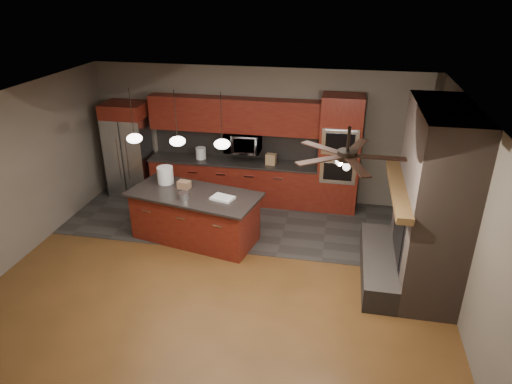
% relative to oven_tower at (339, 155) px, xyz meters
% --- Properties ---
extents(ground, '(7.00, 7.00, 0.00)m').
position_rel_oven_tower_xyz_m(ground, '(-1.70, -2.69, -1.19)').
color(ground, brown).
rests_on(ground, ground).
extents(ceiling, '(7.00, 6.00, 0.02)m').
position_rel_oven_tower_xyz_m(ceiling, '(-1.70, -2.69, 1.61)').
color(ceiling, white).
rests_on(ceiling, back_wall).
extents(back_wall, '(7.00, 0.02, 2.80)m').
position_rel_oven_tower_xyz_m(back_wall, '(-1.70, 0.31, 0.21)').
color(back_wall, '#6A6155').
rests_on(back_wall, ground).
extents(right_wall, '(0.02, 6.00, 2.80)m').
position_rel_oven_tower_xyz_m(right_wall, '(1.80, -2.69, 0.21)').
color(right_wall, '#6A6155').
rests_on(right_wall, ground).
extents(left_wall, '(0.02, 6.00, 2.80)m').
position_rel_oven_tower_xyz_m(left_wall, '(-5.20, -2.69, 0.21)').
color(left_wall, '#6A6155').
rests_on(left_wall, ground).
extents(slate_tile_patch, '(7.00, 2.40, 0.01)m').
position_rel_oven_tower_xyz_m(slate_tile_patch, '(-1.70, -0.89, -1.19)').
color(slate_tile_patch, '#33312E').
rests_on(slate_tile_patch, ground).
extents(fireplace_column, '(1.30, 2.10, 2.80)m').
position_rel_oven_tower_xyz_m(fireplace_column, '(1.34, -2.29, 0.11)').
color(fireplace_column, brown).
rests_on(fireplace_column, ground).
extents(back_cabinetry, '(3.59, 0.64, 2.20)m').
position_rel_oven_tower_xyz_m(back_cabinetry, '(-2.18, 0.05, -0.30)').
color(back_cabinetry, maroon).
rests_on(back_cabinetry, ground).
extents(oven_tower, '(0.80, 0.63, 2.38)m').
position_rel_oven_tower_xyz_m(oven_tower, '(0.00, 0.00, 0.00)').
color(oven_tower, maroon).
rests_on(oven_tower, ground).
extents(microwave, '(0.73, 0.41, 0.50)m').
position_rel_oven_tower_xyz_m(microwave, '(-1.98, 0.06, 0.11)').
color(microwave, silver).
rests_on(microwave, back_cabinetry).
extents(refrigerator, '(0.87, 0.75, 2.04)m').
position_rel_oven_tower_xyz_m(refrigerator, '(-4.46, -0.07, -0.17)').
color(refrigerator, silver).
rests_on(refrigerator, ground).
extents(kitchen_island, '(2.50, 1.52, 0.92)m').
position_rel_oven_tower_xyz_m(kitchen_island, '(-2.47, -1.75, -0.73)').
color(kitchen_island, maroon).
rests_on(kitchen_island, ground).
extents(white_bucket, '(0.34, 0.34, 0.32)m').
position_rel_oven_tower_xyz_m(white_bucket, '(-3.12, -1.40, -0.11)').
color(white_bucket, white).
rests_on(white_bucket, kitchen_island).
extents(paint_can, '(0.19, 0.19, 0.11)m').
position_rel_oven_tower_xyz_m(paint_can, '(-2.56, -1.98, -0.21)').
color(paint_can, silver).
rests_on(paint_can, kitchen_island).
extents(paint_tray, '(0.44, 0.36, 0.04)m').
position_rel_oven_tower_xyz_m(paint_tray, '(-1.91, -1.87, -0.25)').
color(paint_tray, white).
rests_on(paint_tray, kitchen_island).
extents(cardboard_box, '(0.24, 0.20, 0.14)m').
position_rel_oven_tower_xyz_m(cardboard_box, '(-2.71, -1.56, -0.20)').
color(cardboard_box, '#8D6649').
rests_on(cardboard_box, kitchen_island).
extents(counter_bucket, '(0.26, 0.26, 0.24)m').
position_rel_oven_tower_xyz_m(counter_bucket, '(-2.88, 0.01, -0.17)').
color(counter_bucket, white).
rests_on(counter_bucket, back_cabinetry).
extents(counter_box, '(0.22, 0.17, 0.22)m').
position_rel_oven_tower_xyz_m(counter_box, '(-1.37, -0.04, -0.18)').
color(counter_box, '#98764E').
rests_on(counter_box, back_cabinetry).
extents(pendant_left, '(0.26, 0.26, 0.92)m').
position_rel_oven_tower_xyz_m(pendant_left, '(-3.35, -1.99, 0.77)').
color(pendant_left, black).
rests_on(pendant_left, ceiling).
extents(pendant_center, '(0.26, 0.26, 0.92)m').
position_rel_oven_tower_xyz_m(pendant_center, '(-2.60, -1.99, 0.77)').
color(pendant_center, black).
rests_on(pendant_center, ceiling).
extents(pendant_right, '(0.26, 0.26, 0.92)m').
position_rel_oven_tower_xyz_m(pendant_right, '(-1.85, -1.99, 0.77)').
color(pendant_right, black).
rests_on(pendant_right, ceiling).
extents(ceiling_fan, '(1.27, 1.33, 0.41)m').
position_rel_oven_tower_xyz_m(ceiling_fan, '(0.10, -3.49, 1.27)').
color(ceiling_fan, black).
rests_on(ceiling_fan, ceiling).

